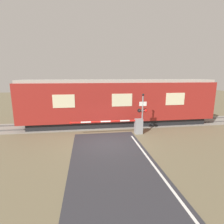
{
  "coord_description": "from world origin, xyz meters",
  "views": [
    {
      "loc": [
        -1.29,
        -11.28,
        4.53
      ],
      "look_at": [
        0.68,
        2.13,
        1.7
      ],
      "focal_mm": 28.0,
      "sensor_mm": 36.0,
      "label": 1
    }
  ],
  "objects": [
    {
      "name": "ground_plane",
      "position": [
        0.0,
        0.0,
        0.0
      ],
      "size": [
        80.0,
        80.0,
        0.0
      ],
      "primitive_type": "plane",
      "color": "#6B6047"
    },
    {
      "name": "track_bed",
      "position": [
        0.0,
        4.41,
        0.02
      ],
      "size": [
        36.0,
        3.2,
        0.13
      ],
      "color": "gray",
      "rests_on": "ground_plane"
    },
    {
      "name": "train",
      "position": [
        1.66,
        4.41,
        2.13
      ],
      "size": [
        17.32,
        2.87,
        4.17
      ],
      "color": "black",
      "rests_on": "ground_plane"
    },
    {
      "name": "crossing_barrier",
      "position": [
        2.28,
        1.53,
        0.69
      ],
      "size": [
        5.63,
        0.44,
        1.2
      ],
      "color": "gray",
      "rests_on": "ground_plane"
    },
    {
      "name": "signal_post",
      "position": [
        3.0,
        1.54,
        1.82
      ],
      "size": [
        0.79,
        0.26,
        3.18
      ],
      "color": "gray",
      "rests_on": "ground_plane"
    }
  ]
}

